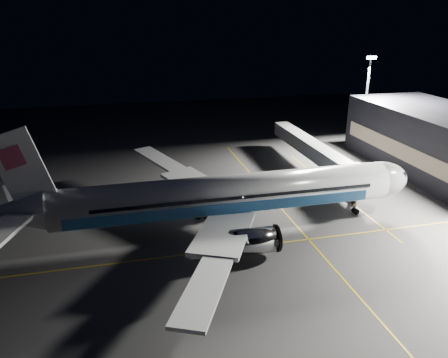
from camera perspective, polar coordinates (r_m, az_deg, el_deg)
name	(u,v)px	position (r m, az deg, el deg)	size (l,w,h in m)	color
ground	(228,228)	(63.82, 0.47, -6.41)	(200.00, 200.00, 0.00)	#4C4C4F
guide_line_main	(292,221)	(66.73, 8.86, -5.40)	(0.25, 80.00, 0.01)	gold
guide_line_cross	(239,248)	(58.72, 1.92, -9.00)	(70.00, 0.25, 0.01)	gold
guide_line_side	(334,189)	(79.83, 14.15, -1.30)	(0.25, 40.00, 0.01)	gold
airliner	(220,196)	(61.39, -0.49, -2.23)	(61.48, 54.22, 16.64)	silver
terminal	(440,142)	(94.33, 26.42, 4.37)	(18.12, 40.00, 12.00)	black
jet_bridge	(316,152)	(85.09, 11.95, 3.53)	(3.60, 34.40, 6.30)	#B2B2B7
floodlight_mast_north	(367,94)	(103.77, 18.13, 10.46)	(2.40, 0.68, 20.70)	#59595E
baggage_tug	(184,178)	(81.05, -5.29, 0.20)	(2.65, 2.28, 1.71)	black
safety_cone_a	(233,201)	(71.87, 1.24, -2.88)	(0.43, 0.43, 0.65)	#FF600A
safety_cone_b	(210,201)	(72.10, -1.90, -2.84)	(0.38, 0.38, 0.58)	#FF600A
safety_cone_c	(188,192)	(75.54, -4.74, -1.76)	(0.40, 0.40, 0.59)	#FF600A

